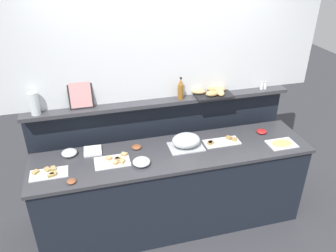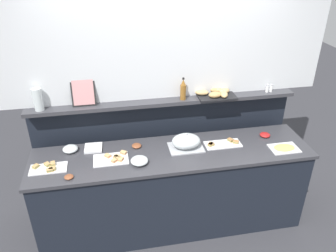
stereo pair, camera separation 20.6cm
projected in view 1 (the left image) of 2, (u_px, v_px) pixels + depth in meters
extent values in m
plane|color=#38383D|center=(160.00, 189.00, 4.27)|extent=(12.00, 12.00, 0.00)
cube|color=black|center=(173.00, 191.00, 3.54)|extent=(2.71, 0.61, 0.90)
cube|color=#38383D|center=(174.00, 154.00, 3.31)|extent=(2.75, 0.65, 0.03)
cube|color=black|center=(162.00, 151.00, 3.88)|extent=(2.81, 0.08, 1.27)
cube|color=#38383D|center=(162.00, 101.00, 3.52)|extent=(2.81, 0.22, 0.04)
cube|color=silver|center=(160.00, 35.00, 3.25)|extent=(3.41, 0.08, 1.29)
cube|color=white|center=(49.00, 174.00, 2.99)|extent=(0.33, 0.17, 0.01)
cube|color=tan|center=(53.00, 174.00, 2.97)|extent=(0.06, 0.05, 0.01)
cube|color=#66994C|center=(53.00, 174.00, 2.96)|extent=(0.06, 0.05, 0.01)
cube|color=tan|center=(53.00, 173.00, 2.96)|extent=(0.06, 0.05, 0.01)
cube|color=tan|center=(36.00, 173.00, 2.99)|extent=(0.07, 0.07, 0.01)
cube|color=#66994C|center=(36.00, 172.00, 2.98)|extent=(0.07, 0.07, 0.01)
cube|color=tan|center=(35.00, 171.00, 2.98)|extent=(0.07, 0.07, 0.01)
cube|color=tan|center=(48.00, 170.00, 3.02)|extent=(0.07, 0.07, 0.01)
cube|color=#66994C|center=(47.00, 169.00, 3.02)|extent=(0.07, 0.07, 0.01)
cube|color=tan|center=(47.00, 169.00, 3.01)|extent=(0.07, 0.07, 0.01)
cube|color=tan|center=(51.00, 176.00, 2.95)|extent=(0.06, 0.05, 0.01)
cube|color=#66994C|center=(51.00, 175.00, 2.94)|extent=(0.06, 0.05, 0.01)
cube|color=tan|center=(51.00, 175.00, 2.94)|extent=(0.06, 0.05, 0.01)
cube|color=tan|center=(53.00, 169.00, 3.03)|extent=(0.05, 0.06, 0.01)
cube|color=#66994C|center=(53.00, 168.00, 3.03)|extent=(0.05, 0.06, 0.01)
cube|color=tan|center=(53.00, 168.00, 3.03)|extent=(0.05, 0.06, 0.01)
cube|color=white|center=(112.00, 162.00, 3.15)|extent=(0.33, 0.21, 0.01)
cube|color=tan|center=(122.00, 162.00, 3.13)|extent=(0.06, 0.07, 0.01)
cube|color=#D1664C|center=(122.00, 161.00, 3.13)|extent=(0.06, 0.07, 0.01)
cube|color=tan|center=(122.00, 160.00, 3.13)|extent=(0.06, 0.07, 0.01)
cube|color=tan|center=(116.00, 163.00, 3.11)|extent=(0.07, 0.07, 0.01)
cube|color=#D1664C|center=(116.00, 163.00, 3.11)|extent=(0.07, 0.07, 0.01)
cube|color=tan|center=(116.00, 162.00, 3.11)|extent=(0.07, 0.07, 0.01)
cube|color=tan|center=(109.00, 159.00, 3.18)|extent=(0.07, 0.07, 0.01)
cube|color=#D1664C|center=(109.00, 158.00, 3.17)|extent=(0.07, 0.07, 0.01)
cube|color=tan|center=(109.00, 157.00, 3.17)|extent=(0.07, 0.07, 0.01)
cube|color=tan|center=(118.00, 159.00, 3.17)|extent=(0.06, 0.05, 0.01)
cube|color=#D1664C|center=(118.00, 159.00, 3.17)|extent=(0.06, 0.05, 0.01)
cube|color=tan|center=(118.00, 158.00, 3.16)|extent=(0.06, 0.05, 0.01)
cube|color=tan|center=(124.00, 155.00, 3.23)|extent=(0.07, 0.07, 0.01)
cube|color=#D1664C|center=(124.00, 154.00, 3.23)|extent=(0.07, 0.07, 0.01)
cube|color=tan|center=(124.00, 154.00, 3.22)|extent=(0.07, 0.07, 0.01)
cube|color=tan|center=(118.00, 160.00, 3.15)|extent=(0.06, 0.07, 0.01)
cube|color=#D1664C|center=(118.00, 160.00, 3.15)|extent=(0.06, 0.07, 0.01)
cube|color=tan|center=(118.00, 159.00, 3.15)|extent=(0.06, 0.07, 0.01)
cube|color=white|center=(222.00, 142.00, 3.46)|extent=(0.37, 0.16, 0.01)
cube|color=#AD7A47|center=(229.00, 138.00, 3.50)|extent=(0.06, 0.07, 0.01)
cube|color=#66994C|center=(229.00, 138.00, 3.50)|extent=(0.06, 0.07, 0.01)
cube|color=#AD7A47|center=(229.00, 137.00, 3.49)|extent=(0.06, 0.07, 0.01)
cube|color=#AD7A47|center=(211.00, 143.00, 3.41)|extent=(0.07, 0.06, 0.01)
cube|color=#66994C|center=(211.00, 143.00, 3.41)|extent=(0.07, 0.06, 0.01)
cube|color=#AD7A47|center=(211.00, 142.00, 3.41)|extent=(0.07, 0.06, 0.01)
cube|color=#AD7A47|center=(210.00, 143.00, 3.42)|extent=(0.07, 0.07, 0.01)
cube|color=#66994C|center=(210.00, 143.00, 3.41)|extent=(0.07, 0.07, 0.01)
cube|color=#AD7A47|center=(210.00, 142.00, 3.41)|extent=(0.07, 0.07, 0.01)
cube|color=#AD7A47|center=(234.00, 140.00, 3.47)|extent=(0.07, 0.06, 0.01)
cube|color=#66994C|center=(234.00, 139.00, 3.47)|extent=(0.07, 0.06, 0.01)
cube|color=#AD7A47|center=(234.00, 139.00, 3.47)|extent=(0.07, 0.06, 0.01)
cube|color=white|center=(282.00, 144.00, 3.43)|extent=(0.28, 0.20, 0.01)
ellipsoid|color=#E5C666|center=(282.00, 143.00, 3.42)|extent=(0.21, 0.14, 0.01)
cube|color=#B7BABF|center=(186.00, 147.00, 3.38)|extent=(0.34, 0.24, 0.01)
ellipsoid|color=silver|center=(186.00, 140.00, 3.34)|extent=(0.28, 0.23, 0.14)
sphere|color=#B7BABF|center=(186.00, 134.00, 3.30)|extent=(0.02, 0.02, 0.02)
ellipsoid|color=silver|center=(69.00, 153.00, 3.24)|extent=(0.15, 0.15, 0.06)
ellipsoid|color=#BF4C3F|center=(69.00, 154.00, 3.25)|extent=(0.11, 0.11, 0.04)
ellipsoid|color=silver|center=(141.00, 162.00, 3.10)|extent=(0.16, 0.16, 0.07)
ellipsoid|color=#E5CC66|center=(142.00, 163.00, 3.11)|extent=(0.13, 0.13, 0.04)
ellipsoid|color=brown|center=(136.00, 147.00, 3.35)|extent=(0.10, 0.10, 0.03)
ellipsoid|color=red|center=(262.00, 131.00, 3.62)|extent=(0.11, 0.11, 0.04)
ellipsoid|color=brown|center=(71.00, 181.00, 2.88)|extent=(0.08, 0.08, 0.03)
cube|color=white|center=(93.00, 151.00, 3.30)|extent=(0.18, 0.18, 0.02)
cylinder|color=#8E5B23|center=(181.00, 92.00, 3.47)|extent=(0.06, 0.06, 0.16)
cone|color=#8E5B23|center=(181.00, 82.00, 3.42)|extent=(0.05, 0.05, 0.06)
cylinder|color=black|center=(181.00, 78.00, 3.40)|extent=(0.02, 0.02, 0.02)
cylinder|color=white|center=(262.00, 86.00, 3.72)|extent=(0.03, 0.03, 0.08)
cylinder|color=#B7BABF|center=(262.00, 82.00, 3.70)|extent=(0.03, 0.03, 0.01)
cylinder|color=white|center=(265.00, 86.00, 3.73)|extent=(0.03, 0.03, 0.08)
cylinder|color=#B7BABF|center=(266.00, 82.00, 3.70)|extent=(0.03, 0.03, 0.01)
cube|color=black|center=(213.00, 94.00, 3.60)|extent=(0.40, 0.26, 0.02)
ellipsoid|color=tan|center=(221.00, 90.00, 3.62)|extent=(0.15, 0.13, 0.06)
ellipsoid|color=tan|center=(221.00, 93.00, 3.54)|extent=(0.11, 0.15, 0.05)
ellipsoid|color=tan|center=(199.00, 92.00, 3.57)|extent=(0.16, 0.11, 0.05)
ellipsoid|color=tan|center=(209.00, 88.00, 3.65)|extent=(0.14, 0.15, 0.06)
ellipsoid|color=tan|center=(213.00, 88.00, 3.65)|extent=(0.14, 0.14, 0.05)
ellipsoid|color=tan|center=(212.00, 93.00, 3.52)|extent=(0.15, 0.10, 0.06)
cube|color=black|center=(81.00, 94.00, 3.27)|extent=(0.23, 0.08, 0.28)
cube|color=#CC8C8C|center=(81.00, 94.00, 3.26)|extent=(0.20, 0.07, 0.25)
cylinder|color=silver|center=(34.00, 103.00, 3.15)|extent=(0.09, 0.09, 0.22)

